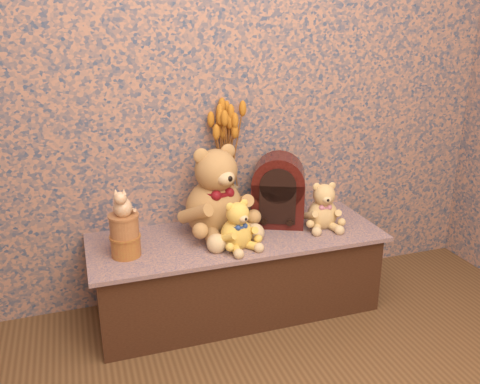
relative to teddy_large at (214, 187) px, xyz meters
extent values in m
cube|color=#344A6A|center=(0.09, 0.18, 0.65)|extent=(3.00, 0.10, 2.60)
cube|color=navy|center=(0.09, -0.08, -0.44)|extent=(1.42, 0.53, 0.41)
cylinder|color=tan|center=(0.10, 0.11, -0.14)|extent=(0.13, 0.13, 0.19)
cylinder|color=#B49434|center=(-0.45, -0.13, -0.19)|extent=(0.14, 0.14, 0.09)
cylinder|color=tan|center=(-0.45, -0.13, -0.09)|extent=(0.17, 0.17, 0.10)
camera|label=1|loc=(-0.61, -2.23, 0.79)|focal=38.11mm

